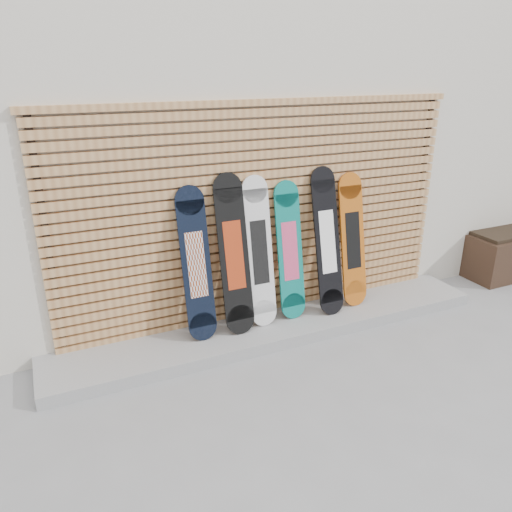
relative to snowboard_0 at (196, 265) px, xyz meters
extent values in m
plane|color=gray|center=(0.93, -0.79, -0.85)|extent=(80.00, 80.00, 0.00)
cube|color=beige|center=(1.43, 2.71, 0.95)|extent=(12.00, 5.00, 3.60)
cube|color=gray|center=(0.78, -0.11, -0.79)|extent=(4.60, 0.70, 0.12)
cube|color=#B37C4A|center=(0.78, 0.18, -0.71)|extent=(4.20, 0.05, 0.08)
cube|color=#B37C4A|center=(0.78, 0.18, -0.61)|extent=(4.20, 0.05, 0.08)
cube|color=#B37C4A|center=(0.78, 0.18, -0.51)|extent=(4.20, 0.05, 0.07)
cube|color=#B37C4A|center=(0.78, 0.18, -0.42)|extent=(4.20, 0.05, 0.07)
cube|color=#B37C4A|center=(0.78, 0.18, -0.32)|extent=(4.20, 0.05, 0.07)
cube|color=#B37C4A|center=(0.78, 0.18, -0.22)|extent=(4.20, 0.05, 0.07)
cube|color=#B37C4A|center=(0.78, 0.18, -0.13)|extent=(4.20, 0.05, 0.07)
cube|color=#B37C4A|center=(0.78, 0.18, -0.03)|extent=(4.20, 0.05, 0.07)
cube|color=#B37C4A|center=(0.78, 0.18, 0.07)|extent=(4.20, 0.05, 0.07)
cube|color=#B37C4A|center=(0.78, 0.18, 0.16)|extent=(4.20, 0.05, 0.08)
cube|color=#B37C4A|center=(0.78, 0.18, 0.26)|extent=(4.20, 0.05, 0.08)
cube|color=#B37C4A|center=(0.78, 0.18, 0.36)|extent=(4.20, 0.05, 0.08)
cube|color=#B37C4A|center=(0.78, 0.18, 0.46)|extent=(4.20, 0.05, 0.08)
cube|color=#B37C4A|center=(0.78, 0.18, 0.55)|extent=(4.20, 0.05, 0.08)
cube|color=#B37C4A|center=(0.78, 0.18, 0.65)|extent=(4.20, 0.05, 0.08)
cube|color=#B37C4A|center=(0.78, 0.18, 0.75)|extent=(4.20, 0.05, 0.08)
cube|color=#B37C4A|center=(0.78, 0.18, 0.84)|extent=(4.20, 0.05, 0.08)
cube|color=#B37C4A|center=(0.78, 0.18, 0.94)|extent=(4.20, 0.05, 0.08)
cube|color=#B37C4A|center=(0.78, 0.18, 1.04)|extent=(4.20, 0.05, 0.08)
cube|color=#B37C4A|center=(0.78, 0.18, 1.13)|extent=(4.20, 0.05, 0.08)
cube|color=#B37C4A|center=(0.78, 0.18, 1.23)|extent=(4.20, 0.05, 0.08)
cube|color=#B37C4A|center=(0.78, 0.18, 1.33)|extent=(4.20, 0.05, 0.08)
cube|color=black|center=(-1.24, 0.21, 0.27)|extent=(0.06, 0.04, 2.23)
cube|color=black|center=(2.80, 0.21, 0.27)|extent=(0.06, 0.04, 2.23)
cube|color=#B37C4A|center=(0.78, 0.18, 1.42)|extent=(4.26, 0.07, 0.06)
cube|color=black|center=(0.00, 0.00, 0.00)|extent=(0.28, 0.26, 1.18)
cylinder|color=black|center=(0.00, -0.12, -0.59)|extent=(0.28, 0.08, 0.28)
cylinder|color=black|center=(0.00, 0.12, 0.59)|extent=(0.28, 0.08, 0.28)
cube|color=silver|center=(0.00, 0.00, 0.00)|extent=(0.17, 0.15, 0.62)
cube|color=black|center=(0.37, -0.02, 0.04)|extent=(0.29, 0.29, 1.25)
cylinder|color=black|center=(0.37, -0.16, -0.58)|extent=(0.29, 0.08, 0.29)
cylinder|color=black|center=(0.37, 0.12, 0.67)|extent=(0.29, 0.08, 0.29)
cube|color=maroon|center=(0.37, -0.02, 0.04)|extent=(0.18, 0.17, 0.65)
cube|color=silver|center=(0.65, 0.01, 0.02)|extent=(0.27, 0.25, 1.23)
cylinder|color=silver|center=(0.65, -0.11, -0.59)|extent=(0.27, 0.07, 0.27)
cylinder|color=silver|center=(0.65, 0.12, 0.63)|extent=(0.27, 0.07, 0.27)
cube|color=black|center=(0.65, 0.01, 0.02)|extent=(0.17, 0.14, 0.63)
cube|color=#0B6F67|center=(1.00, 0.01, -0.02)|extent=(0.27, 0.24, 1.14)
cylinder|color=#0B6F67|center=(1.00, -0.09, -0.59)|extent=(0.27, 0.07, 0.27)
cylinder|color=#0B6F67|center=(1.00, 0.12, 0.54)|extent=(0.27, 0.07, 0.27)
cube|color=#EA5280|center=(1.00, 0.01, -0.02)|extent=(0.17, 0.14, 0.59)
cube|color=black|center=(1.41, -0.03, 0.03)|extent=(0.28, 0.32, 1.25)
cylinder|color=black|center=(1.41, -0.18, -0.59)|extent=(0.28, 0.09, 0.27)
cylinder|color=black|center=(1.41, 0.12, 0.65)|extent=(0.28, 0.09, 0.27)
cube|color=white|center=(1.41, -0.03, 0.03)|extent=(0.17, 0.18, 0.64)
cube|color=#B45613|center=(1.75, 0.00, -0.02)|extent=(0.28, 0.26, 1.15)
cylinder|color=#B45613|center=(1.75, -0.11, -0.59)|extent=(0.28, 0.08, 0.28)
cylinder|color=#B45613|center=(1.75, 0.12, 0.55)|extent=(0.28, 0.08, 0.28)
cube|color=black|center=(1.75, 0.00, -0.02)|extent=(0.17, 0.15, 0.60)
camera|label=1|loc=(-1.28, -4.14, 1.76)|focal=35.00mm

